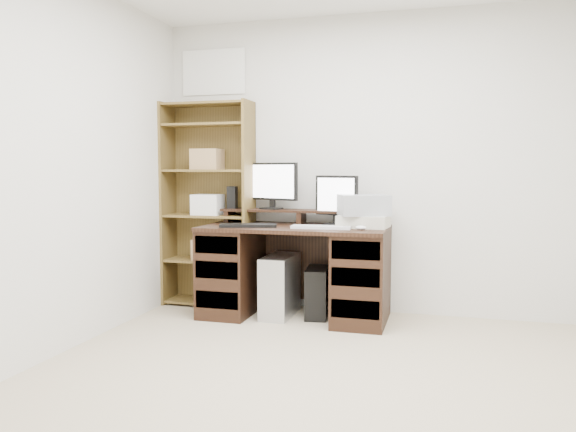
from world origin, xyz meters
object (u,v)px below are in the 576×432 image
at_px(desk, 295,270).
at_px(tower_silver, 280,286).
at_px(printer, 364,221).
at_px(tower_black, 317,292).
at_px(monitor_small, 336,198).
at_px(monitor_wide, 272,183).
at_px(bookshelf, 209,202).

bearing_deg(desk, tower_silver, 179.06).
height_order(printer, tower_black, printer).
distance_m(desk, monitor_small, 0.68).
bearing_deg(monitor_wide, monitor_small, 13.04).
xyz_separation_m(printer, tower_black, (-0.38, 0.02, -0.60)).
relative_size(desk, tower_silver, 2.99).
bearing_deg(tower_black, monitor_small, 20.29).
bearing_deg(bookshelf, printer, -6.62).
xyz_separation_m(monitor_wide, bookshelf, (-0.59, 0.01, -0.17)).
height_order(tower_silver, bookshelf, bookshelf).
height_order(monitor_small, bookshelf, bookshelf).
distance_m(tower_silver, tower_black, 0.31).
bearing_deg(tower_silver, monitor_wide, 122.46).
bearing_deg(bookshelf, monitor_small, -3.58).
height_order(monitor_wide, monitor_small, monitor_wide).
xyz_separation_m(desk, tower_black, (0.17, 0.07, -0.19)).
height_order(tower_silver, tower_black, tower_silver).
distance_m(printer, tower_silver, 0.87).
bearing_deg(monitor_small, monitor_wide, -169.33).
bearing_deg(tower_black, bookshelf, 164.26).
height_order(desk, monitor_wide, monitor_wide).
distance_m(monitor_small, tower_black, 0.79).
bearing_deg(monitor_small, desk, -138.85).
bearing_deg(tower_silver, printer, 4.45).
height_order(tower_black, bookshelf, bookshelf).
bearing_deg(printer, desk, -170.68).
height_order(desk, bookshelf, bookshelf).
height_order(desk, tower_black, desk).
bearing_deg(printer, tower_silver, -171.84).
distance_m(monitor_wide, printer, 0.87).
relative_size(monitor_wide, tower_black, 1.15).
height_order(monitor_small, tower_silver, monitor_small).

